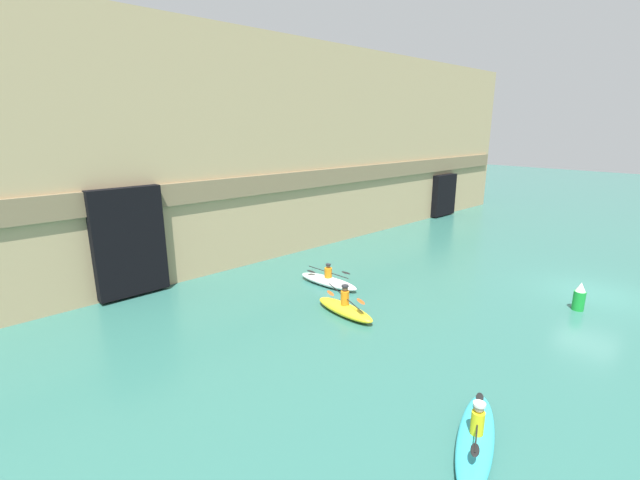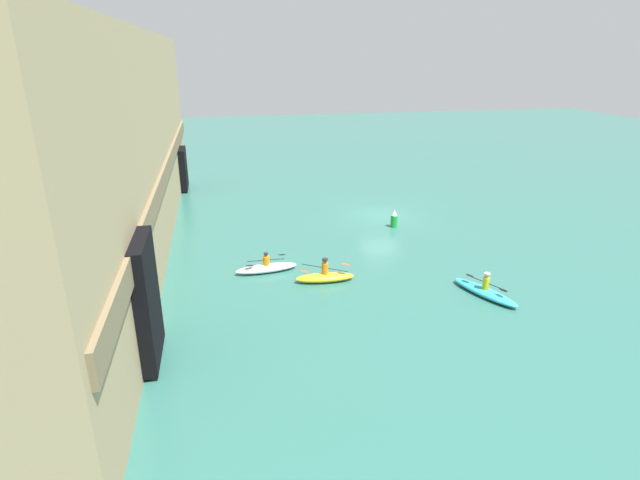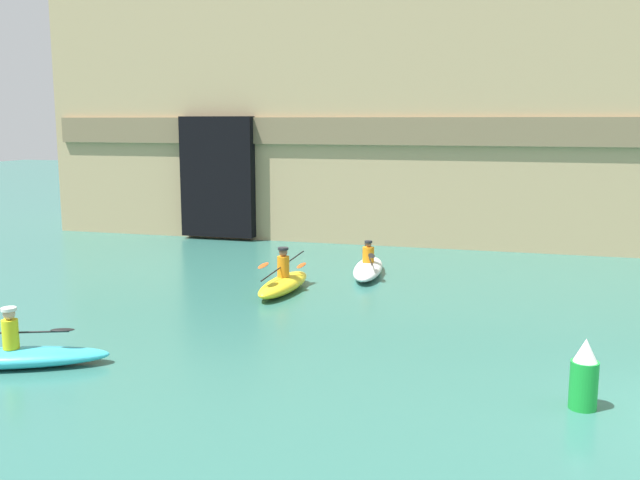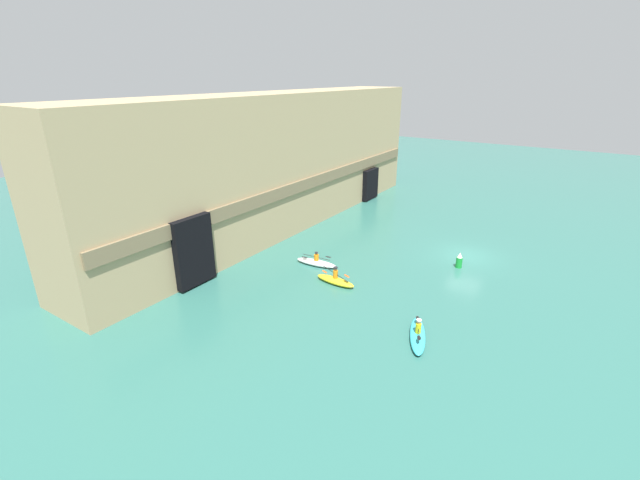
{
  "view_description": "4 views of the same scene",
  "coord_description": "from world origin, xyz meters",
  "px_view_note": "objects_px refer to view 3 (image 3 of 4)",
  "views": [
    {
      "loc": [
        -20.83,
        -4.43,
        7.11
      ],
      "look_at": [
        -8.67,
        8.39,
        2.39
      ],
      "focal_mm": 24.0,
      "sensor_mm": 36.0,
      "label": 1
    },
    {
      "loc": [
        -31.31,
        10.8,
        10.57
      ],
      "look_at": [
        -9.83,
        6.34,
        2.3
      ],
      "focal_mm": 28.0,
      "sensor_mm": 36.0,
      "label": 2
    },
    {
      "loc": [
        -3.57,
        -11.57,
        4.54
      ],
      "look_at": [
        -8.77,
        6.81,
        1.34
      ],
      "focal_mm": 40.0,
      "sensor_mm": 36.0,
      "label": 3
    },
    {
      "loc": [
        -31.43,
        -7.16,
        13.08
      ],
      "look_at": [
        -8.51,
        7.97,
        2.37
      ],
      "focal_mm": 24.0,
      "sensor_mm": 36.0,
      "label": 4
    }
  ],
  "objects_px": {
    "marker_buoy": "(584,376)",
    "kayak_yellow": "(283,283)",
    "kayak_white": "(368,268)",
    "kayak_cyan": "(12,356)"
  },
  "relations": [
    {
      "from": "marker_buoy",
      "to": "kayak_yellow",
      "type": "bearing_deg",
      "value": 139.36
    },
    {
      "from": "kayak_white",
      "to": "kayak_yellow",
      "type": "bearing_deg",
      "value": 140.99
    },
    {
      "from": "kayak_white",
      "to": "kayak_cyan",
      "type": "relative_size",
      "value": 0.91
    },
    {
      "from": "kayak_yellow",
      "to": "kayak_white",
      "type": "bearing_deg",
      "value": 150.35
    },
    {
      "from": "kayak_white",
      "to": "kayak_yellow",
      "type": "distance_m",
      "value": 3.21
    },
    {
      "from": "kayak_cyan",
      "to": "marker_buoy",
      "type": "xyz_separation_m",
      "value": [
        10.1,
        0.84,
        0.32
      ]
    },
    {
      "from": "kayak_white",
      "to": "kayak_cyan",
      "type": "xyz_separation_m",
      "value": [
        -4.73,
        -9.62,
        -0.02
      ]
    },
    {
      "from": "marker_buoy",
      "to": "kayak_white",
      "type": "bearing_deg",
      "value": 121.39
    },
    {
      "from": "kayak_yellow",
      "to": "marker_buoy",
      "type": "bearing_deg",
      "value": 52.65
    },
    {
      "from": "kayak_cyan",
      "to": "marker_buoy",
      "type": "distance_m",
      "value": 10.14
    }
  ]
}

